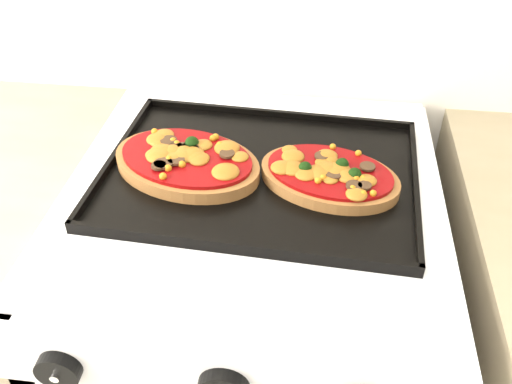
% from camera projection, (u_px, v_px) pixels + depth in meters
% --- Properties ---
extents(stove, '(0.60, 0.60, 0.91)m').
position_uv_depth(stove, '(253.00, 358.00, 1.18)').
color(stove, white).
rests_on(stove, floor).
extents(control_panel, '(0.60, 0.02, 0.09)m').
position_uv_depth(control_panel, '(218.00, 374.00, 0.69)').
color(control_panel, white).
rests_on(control_panel, stove).
extents(knob_left, '(0.06, 0.02, 0.06)m').
position_uv_depth(knob_left, '(58.00, 370.00, 0.70)').
color(knob_left, black).
rests_on(knob_left, control_panel).
extents(baking_tray, '(0.51, 0.39, 0.02)m').
position_uv_depth(baking_tray, '(260.00, 172.00, 0.91)').
color(baking_tray, black).
rests_on(baking_tray, stove).
extents(pizza_left, '(0.28, 0.23, 0.04)m').
position_uv_depth(pizza_left, '(187.00, 160.00, 0.90)').
color(pizza_left, '#A36838').
rests_on(pizza_left, baking_tray).
extents(pizza_right, '(0.25, 0.20, 0.03)m').
position_uv_depth(pizza_right, '(329.00, 174.00, 0.88)').
color(pizza_right, '#A36838').
rests_on(pizza_right, baking_tray).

